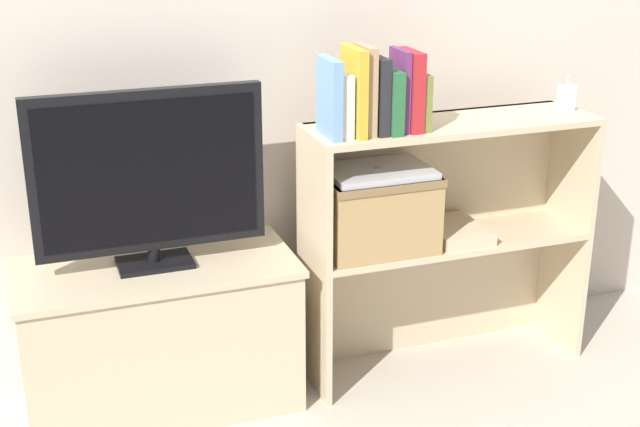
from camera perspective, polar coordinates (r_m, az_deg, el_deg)
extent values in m
plane|color=#BCB2A3|center=(2.87, 0.97, -12.16)|extent=(16.00, 16.00, 0.00)
cube|color=beige|center=(2.84, -1.98, 13.42)|extent=(10.00, 0.05, 2.40)
cube|color=#CCB793|center=(2.81, -10.19, -7.90)|extent=(0.81, 0.39, 0.46)
cube|color=#CCB793|center=(2.70, -10.51, -3.45)|extent=(0.83, 0.41, 0.02)
cube|color=black|center=(2.70, -10.53, -3.11)|extent=(0.22, 0.14, 0.02)
cylinder|color=black|center=(2.69, -10.57, -2.57)|extent=(0.04, 0.04, 0.04)
cube|color=black|center=(2.60, -10.93, 2.68)|extent=(0.67, 0.03, 0.48)
cube|color=black|center=(2.58, -10.86, 2.55)|extent=(0.62, 0.00, 0.42)
cube|color=#CCB793|center=(2.86, -0.37, -6.92)|extent=(0.02, 0.28, 0.46)
cube|color=#CCB793|center=(3.25, 15.14, -4.17)|extent=(0.02, 0.28, 0.46)
cube|color=#CCB793|center=(3.14, 6.81, -4.54)|extent=(0.90, 0.02, 0.46)
cube|color=#CCB793|center=(2.94, 8.11, -1.64)|extent=(0.90, 0.28, 0.02)
cube|color=#CCB793|center=(2.70, -0.39, 1.11)|extent=(0.02, 0.28, 0.39)
cube|color=#CCB793|center=(3.11, 15.85, 2.96)|extent=(0.02, 0.28, 0.39)
cube|color=#CCB793|center=(2.98, 7.15, 2.87)|extent=(0.90, 0.02, 0.39)
cube|color=#CCB793|center=(2.82, 8.49, 5.66)|extent=(0.90, 0.28, 0.02)
cube|color=#709ECC|center=(2.59, 0.59, 7.41)|extent=(0.03, 0.15, 0.23)
cube|color=silver|center=(2.61, 1.36, 7.01)|extent=(0.04, 0.13, 0.19)
cube|color=gold|center=(2.61, 2.17, 7.82)|extent=(0.03, 0.16, 0.26)
cube|color=tan|center=(2.63, 2.90, 7.90)|extent=(0.03, 0.13, 0.26)
cube|color=#232328|center=(2.64, 3.65, 7.60)|extent=(0.03, 0.14, 0.23)
cube|color=#286638|center=(2.66, 4.39, 7.25)|extent=(0.04, 0.16, 0.19)
cube|color=#6B2D66|center=(2.67, 5.11, 7.87)|extent=(0.02, 0.13, 0.24)
cube|color=#B22328|center=(2.68, 5.72, 7.86)|extent=(0.04, 0.14, 0.24)
cube|color=olive|center=(2.71, 6.37, 7.21)|extent=(0.02, 0.13, 0.17)
cube|color=white|center=(3.02, 15.49, 7.14)|extent=(0.05, 0.04, 0.09)
cylinder|color=silver|center=(3.01, 15.60, 8.21)|extent=(0.01, 0.01, 0.03)
cube|color=tan|center=(2.78, 3.65, 0.11)|extent=(0.34, 0.24, 0.25)
cube|color=olive|center=(2.74, 3.70, 2.29)|extent=(0.35, 0.25, 0.02)
cube|color=#BCBCC1|center=(2.73, 3.72, 2.73)|extent=(0.32, 0.23, 0.02)
cylinder|color=#99999E|center=(2.73, 3.72, 2.96)|extent=(0.02, 0.02, 0.00)
cube|color=beige|center=(2.93, 8.61, -1.10)|extent=(0.18, 0.24, 0.04)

